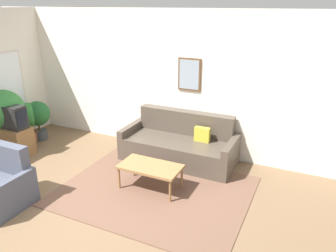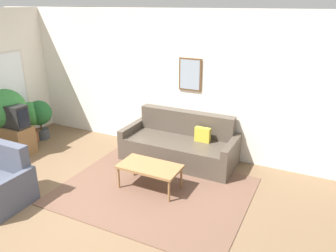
# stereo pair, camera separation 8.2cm
# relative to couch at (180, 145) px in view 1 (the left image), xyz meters

# --- Properties ---
(ground_plane) EXTENTS (16.00, 16.00, 0.00)m
(ground_plane) POSITION_rel_couch_xyz_m (-0.66, -2.07, -0.30)
(ground_plane) COLOR brown
(area_rug) EXTENTS (2.89, 2.24, 0.01)m
(area_rug) POSITION_rel_couch_xyz_m (0.08, -1.18, -0.29)
(area_rug) COLOR brown
(area_rug) RESTS_ON ground_plane
(wall_back) EXTENTS (8.00, 0.09, 2.70)m
(wall_back) POSITION_rel_couch_xyz_m (-0.66, 0.46, 1.05)
(wall_back) COLOR white
(wall_back) RESTS_ON ground_plane
(couch) EXTENTS (2.09, 0.90, 0.88)m
(couch) POSITION_rel_couch_xyz_m (0.00, 0.00, 0.00)
(couch) COLOR #4C4238
(couch) RESTS_ON ground_plane
(coffee_table) EXTENTS (0.97, 0.52, 0.41)m
(coffee_table) POSITION_rel_couch_xyz_m (-0.01, -1.13, 0.07)
(coffee_table) COLOR olive
(coffee_table) RESTS_ON ground_plane
(tv_stand) EXTENTS (0.71, 0.42, 0.56)m
(tv_stand) POSITION_rel_couch_xyz_m (-3.02, -1.14, -0.02)
(tv_stand) COLOR brown
(tv_stand) RESTS_ON ground_plane
(tv) EXTENTS (0.67, 0.28, 0.44)m
(tv) POSITION_rel_couch_xyz_m (-3.02, -1.14, 0.48)
(tv) COLOR black
(tv) RESTS_ON tv_stand
(potted_plant_tall) EXTENTS (0.79, 0.79, 1.23)m
(potted_plant_tall) POSITION_rel_couch_xyz_m (-3.28, -1.03, 0.51)
(potted_plant_tall) COLOR slate
(potted_plant_tall) RESTS_ON ground_plane
(potted_plant_by_window) EXTENTS (0.51, 0.51, 0.84)m
(potted_plant_by_window) POSITION_rel_couch_xyz_m (-3.23, -0.51, 0.22)
(potted_plant_by_window) COLOR #935638
(potted_plant_by_window) RESTS_ON ground_plane
(potted_plant_small) EXTENTS (0.52, 0.52, 0.85)m
(potted_plant_small) POSITION_rel_couch_xyz_m (-3.13, -0.37, 0.23)
(potted_plant_small) COLOR #383D42
(potted_plant_small) RESTS_ON ground_plane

